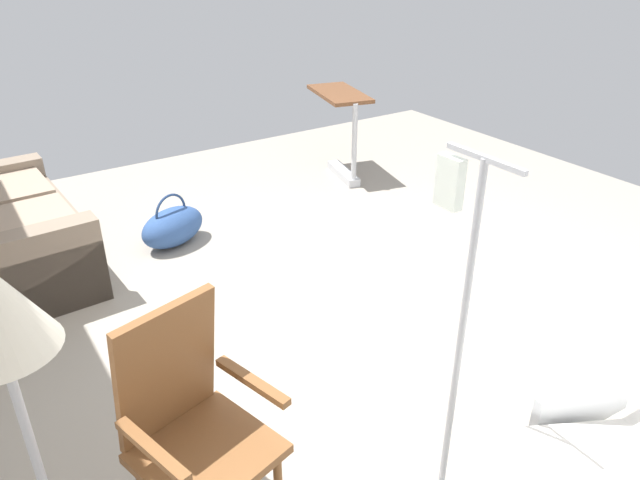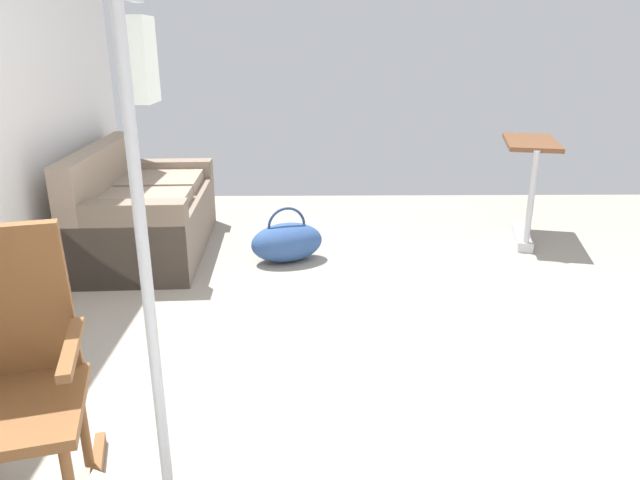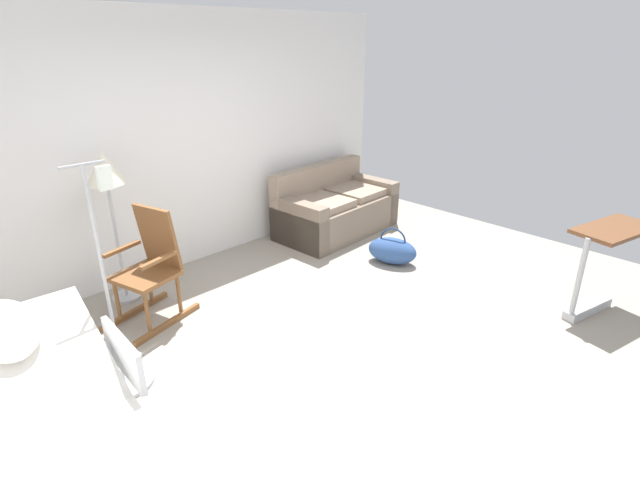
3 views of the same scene
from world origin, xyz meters
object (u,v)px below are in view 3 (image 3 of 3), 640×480
at_px(couch, 335,209).
at_px(floor_lamp, 106,178).
at_px(iv_pole, 120,355).
at_px(hospital_bed, 60,471).
at_px(overbed_table, 602,260).
at_px(rocking_chair, 151,267).
at_px(duffel_bag, 392,250).

bearing_deg(couch, floor_lamp, 175.34).
height_order(floor_lamp, iv_pole, iv_pole).
bearing_deg(couch, hospital_bed, -155.46).
bearing_deg(overbed_table, rocking_chair, 136.46).
distance_m(duffel_bag, iv_pole, 3.12).
bearing_deg(hospital_bed, couch, 24.54).
xyz_separation_m(floor_lamp, duffel_bag, (2.53, -1.36, -1.07)).
height_order(couch, overbed_table, couch).
distance_m(rocking_chair, duffel_bag, 2.63).
xyz_separation_m(couch, duffel_bag, (-0.24, -1.14, -0.15)).
bearing_deg(floor_lamp, overbed_table, -47.99).
height_order(couch, iv_pole, iv_pole).
relative_size(overbed_table, iv_pole, 0.52).
relative_size(floor_lamp, duffel_bag, 2.33).
relative_size(rocking_chair, overbed_table, 1.20).
height_order(hospital_bed, couch, hospital_bed).
relative_size(duffel_bag, iv_pole, 0.38).
distance_m(hospital_bed, rocking_chair, 2.04).
bearing_deg(duffel_bag, floor_lamp, 151.66).
height_order(hospital_bed, overbed_table, hospital_bed).
relative_size(hospital_bed, couch, 1.31).
relative_size(hospital_bed, rocking_chair, 2.05).
distance_m(couch, overbed_table, 3.14).
bearing_deg(iv_pole, rocking_chair, 47.86).
xyz_separation_m(overbed_table, duffel_bag, (-0.49, 1.99, -0.38)).
bearing_deg(couch, overbed_table, -85.52).
xyz_separation_m(duffel_bag, iv_pole, (-3.11, 0.13, 0.10)).
height_order(overbed_table, duffel_bag, overbed_table).
distance_m(couch, rocking_chair, 2.74).
xyz_separation_m(hospital_bed, floor_lamp, (1.27, 2.07, 0.93)).
relative_size(hospital_bed, duffel_bag, 3.38).
bearing_deg(floor_lamp, duffel_bag, -28.34).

